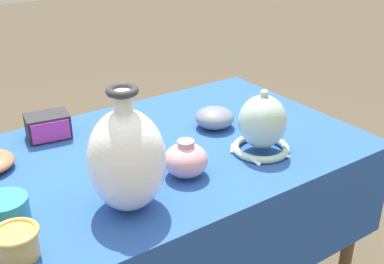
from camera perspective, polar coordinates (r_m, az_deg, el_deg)
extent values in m
cylinder|color=brown|center=(1.84, 18.02, -12.47)|extent=(0.04, 0.04, 0.74)
cylinder|color=brown|center=(2.21, 4.64, -4.25)|extent=(0.04, 0.04, 0.74)
cube|color=brown|center=(1.49, -4.54, -2.94)|extent=(1.28, 0.76, 0.03)
cube|color=#234C9E|center=(1.48, -4.56, -2.33)|extent=(1.30, 0.78, 0.01)
cube|color=#234C9E|center=(1.30, 4.89, -15.37)|extent=(1.30, 0.01, 0.33)
ellipsoid|color=white|center=(1.16, -7.74, -3.38)|extent=(0.19, 0.19, 0.26)
cylinder|color=white|center=(1.09, -8.19, 3.54)|extent=(0.05, 0.05, 0.05)
torus|color=#2D2D33|center=(1.08, -8.28, 4.85)|extent=(0.07, 0.07, 0.02)
torus|color=#A8CCB7|center=(1.48, 8.13, -1.89)|extent=(0.18, 0.18, 0.02)
ellipsoid|color=#A8CCB7|center=(1.44, 8.35, 1.22)|extent=(0.14, 0.14, 0.16)
sphere|color=#A8CCB7|center=(1.41, 8.58, 4.52)|extent=(0.03, 0.03, 0.03)
cone|color=white|center=(1.53, 10.56, -1.01)|extent=(0.01, 0.04, 0.03)
cone|color=white|center=(1.55, 6.81, -0.46)|extent=(0.04, 0.02, 0.03)
cone|color=white|center=(1.47, 4.74, -1.87)|extent=(0.03, 0.04, 0.03)
cone|color=white|center=(1.40, 7.40, -3.45)|extent=(0.03, 0.04, 0.03)
cone|color=white|center=(1.44, 11.16, -2.84)|extent=(0.04, 0.02, 0.03)
cube|color=#232328|center=(1.61, -16.71, 0.69)|extent=(0.15, 0.11, 0.08)
cube|color=#B23384|center=(1.56, -16.38, 0.02)|extent=(0.12, 0.02, 0.06)
cylinder|color=teal|center=(1.22, -21.20, -8.73)|extent=(0.11, 0.11, 0.07)
cylinder|color=gold|center=(1.11, -20.03, -12.41)|extent=(0.09, 0.09, 0.06)
torus|color=gold|center=(1.09, -20.28, -11.11)|extent=(0.10, 0.10, 0.01)
ellipsoid|color=slate|center=(1.61, 2.68, 1.70)|extent=(0.13, 0.13, 0.07)
ellipsoid|color=#D19399|center=(1.32, -0.88, -3.40)|extent=(0.12, 0.12, 0.09)
cylinder|color=#D19399|center=(1.30, -0.90, -1.43)|extent=(0.05, 0.05, 0.02)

